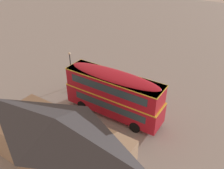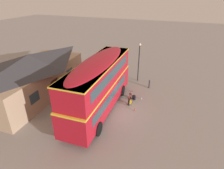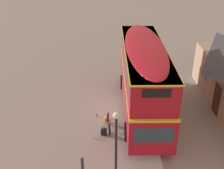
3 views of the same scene
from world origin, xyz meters
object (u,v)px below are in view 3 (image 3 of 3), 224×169
Objects in this scene: double_decker_bus at (143,75)px; street_lamp at (116,148)px; backpack_on_ground at (104,131)px; water_bottle_red_squeeze at (97,115)px; kerb_bollard at (82,165)px; water_bottle_clear_plastic at (92,137)px; touring_bicycle at (108,123)px.

double_decker_bus is 7.54m from street_lamp.
water_bottle_red_squeeze is (-1.94, -0.58, -0.16)m from backpack_on_ground.
backpack_on_ground is at bearing 163.16° from kerb_bollard.
backpack_on_ground is 2.32× the size of water_bottle_clear_plastic.
water_bottle_red_squeeze is at bearing -73.67° from double_decker_bus.
street_lamp is (4.51, 0.74, 2.57)m from backpack_on_ground.
backpack_on_ground is (2.83, -2.47, -2.39)m from double_decker_bus.
water_bottle_clear_plastic is at bearing -2.65° from water_bottle_red_squeeze.
kerb_bollard is (3.78, -1.17, 0.13)m from touring_bicycle.
double_decker_bus is 7.15m from kerb_bollard.
street_lamp is at bearing 49.51° from kerb_bollard.
water_bottle_red_squeeze is at bearing -163.44° from backpack_on_ground.
touring_bicycle is (2.13, -2.23, -2.27)m from double_decker_bus.
water_bottle_clear_plastic is at bearing 174.83° from kerb_bollard.
backpack_on_ground is 2.03m from water_bottle_red_squeeze.
kerb_bollard reaches higher than water_bottle_clear_plastic.
double_decker_bus is 4.07m from water_bottle_red_squeeze.
kerb_bollard is (5.02, -0.35, 0.40)m from water_bottle_red_squeeze.
street_lamp reaches higher than backpack_on_ground.
double_decker_bus reaches higher than kerb_bollard.
double_decker_bus is 3.83m from touring_bicycle.
double_decker_bus reaches higher than street_lamp.
water_bottle_red_squeeze is (0.89, -3.05, -2.54)m from double_decker_bus.
street_lamp reaches higher than kerb_bollard.
double_decker_bus is at bearing 134.98° from water_bottle_clear_plastic.
water_bottle_clear_plastic is 0.05× the size of street_lamp.
double_decker_bus is 47.15× the size of water_bottle_red_squeeze.
street_lamp is (7.34, -1.73, 0.18)m from double_decker_bus.
kerb_bollard is (-1.43, -1.67, -2.33)m from street_lamp.
water_bottle_red_squeeze is (-2.26, 0.10, 0.00)m from water_bottle_clear_plastic.
kerb_bollard reaches higher than backpack_on_ground.
touring_bicycle is 5.78m from street_lamp.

